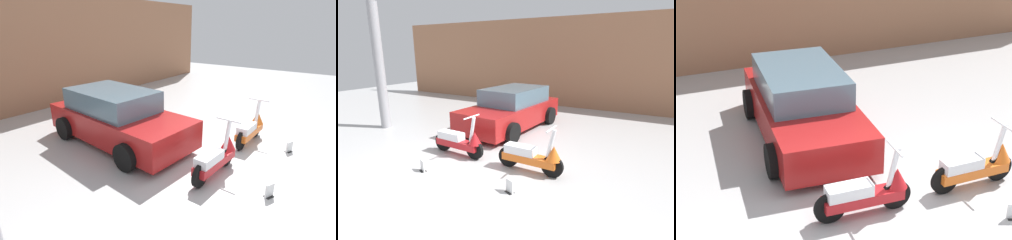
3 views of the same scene
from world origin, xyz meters
TOP-DOWN VIEW (x-y plane):
  - ground_plane at (0.00, 0.00)m, footprint 28.00×28.00m
  - wall_back at (0.00, 7.62)m, footprint 19.60×0.12m
  - scooter_front_left at (-0.46, 0.48)m, footprint 1.54×0.55m
  - scooter_front_right at (1.50, 0.50)m, footprint 1.52×0.55m
  - car_rear_left at (-0.51, 3.28)m, footprint 2.17×4.10m
  - placard_near_left_scooter at (-0.60, -0.64)m, footprint 0.20×0.17m
  - placard_near_right_scooter at (1.49, -0.48)m, footprint 0.20×0.17m

SIDE VIEW (x-z plane):
  - ground_plane at x=0.00m, z-range 0.00..0.00m
  - placard_near_left_scooter at x=-0.60m, z-range -0.02..0.24m
  - placard_near_right_scooter at x=1.49m, z-range -0.02..0.24m
  - scooter_front_right at x=1.50m, z-range -0.15..0.90m
  - scooter_front_left at x=-0.46m, z-range -0.16..0.91m
  - car_rear_left at x=-0.51m, z-range -0.03..1.32m
  - wall_back at x=0.00m, z-range 0.00..4.02m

